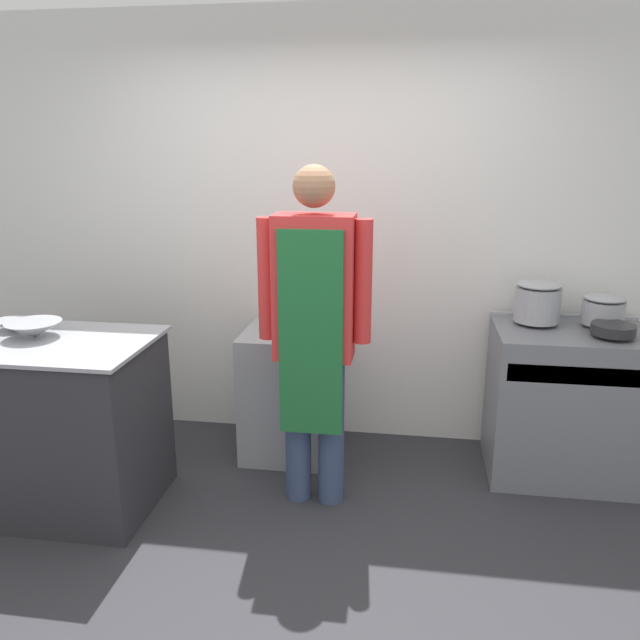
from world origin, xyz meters
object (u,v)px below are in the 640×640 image
object	(u,v)px
saute_pan	(613,329)
person_cook	(314,322)
stove	(566,403)
fridge_unit	(291,391)
mixing_bowl	(34,330)
sauce_pot	(603,309)
stock_pot	(538,301)

from	to	relation	value
saute_pan	person_cook	bearing A→B (deg)	-165.61
saute_pan	stove	bearing A→B (deg)	148.73
stove	fridge_unit	world-z (taller)	stove
mixing_bowl	sauce_pot	size ratio (longest dim) A/B	1.22
stove	mixing_bowl	distance (m)	2.99
person_cook	sauce_pot	world-z (taller)	person_cook
person_cook	mixing_bowl	world-z (taller)	person_cook
mixing_bowl	saute_pan	bearing A→B (deg)	11.07
fridge_unit	sauce_pot	xyz separation A→B (m)	(1.82, 0.07, 0.59)
saute_pan	sauce_pot	size ratio (longest dim) A/B	0.99
stock_pot	saute_pan	bearing A→B (deg)	-30.02
fridge_unit	person_cook	size ratio (longest dim) A/B	0.44
mixing_bowl	stock_pot	size ratio (longest dim) A/B	1.10
mixing_bowl	sauce_pot	distance (m)	3.13
stove	saute_pan	distance (m)	0.53
stock_pot	person_cook	bearing A→B (deg)	-153.09
stove	mixing_bowl	world-z (taller)	mixing_bowl
person_cook	saute_pan	size ratio (longest dim) A/B	7.81
person_cook	stock_pot	world-z (taller)	person_cook
stove	stock_pot	bearing A→B (deg)	151.12
fridge_unit	stock_pot	world-z (taller)	stock_pot
fridge_unit	stock_pot	size ratio (longest dim) A/B	3.12
stove	stock_pot	distance (m)	0.62
stove	sauce_pot	xyz separation A→B (m)	(0.17, 0.11, 0.55)
person_cook	stove	bearing A→B (deg)	19.90
saute_pan	stock_pot	bearing A→B (deg)	149.98
sauce_pot	fridge_unit	bearing A→B (deg)	-177.86
sauce_pot	stock_pot	bearing A→B (deg)	-180.00
saute_pan	sauce_pot	world-z (taller)	sauce_pot
mixing_bowl	sauce_pot	xyz separation A→B (m)	(3.03, 0.80, 0.02)
fridge_unit	stock_pot	distance (m)	1.58
sauce_pot	stove	bearing A→B (deg)	-148.18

